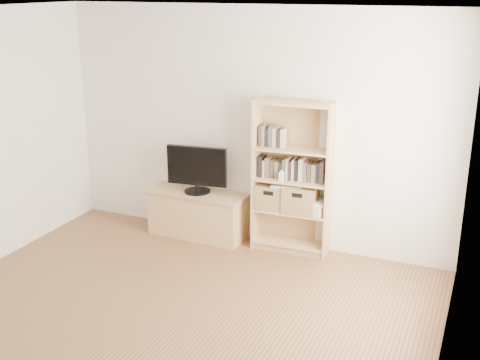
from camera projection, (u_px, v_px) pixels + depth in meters
The scene contains 14 objects.
floor at pixel (134, 352), 4.80m from camera, with size 4.50×5.00×0.01m, color brown.
back_wall at pixel (253, 127), 6.58m from camera, with size 4.50×0.02×2.60m, color white.
right_wall at pixel (445, 252), 3.55m from camera, with size 0.02×5.00×2.60m, color white.
ceiling at pixel (112, 16), 3.99m from camera, with size 4.50×5.00×0.01m, color white.
tv_stand at pixel (198, 215), 6.94m from camera, with size 1.11×0.42×0.51m, color tan.
bookshelf at pixel (292, 178), 6.40m from camera, with size 0.83×0.30×1.66m, color tan.
television at pixel (197, 169), 6.77m from camera, with size 0.69×0.05×0.55m, color black.
books_row_mid at pixel (293, 169), 6.39m from camera, with size 0.82×0.16×0.22m, color black.
books_row_upper at pixel (277, 137), 6.34m from camera, with size 0.38×0.14×0.20m, color black.
baby_monitor at pixel (281, 177), 6.34m from camera, with size 0.05×0.03×0.10m, color white.
basket_left at pixel (272, 196), 6.54m from camera, with size 0.33×0.27×0.27m, color #986D44.
basket_right at pixel (301, 199), 6.43m from camera, with size 0.35×0.29×0.29m, color #986D44.
laptop at pixel (287, 185), 6.43m from camera, with size 0.32×0.23×0.03m, color silver.
magazine_stack at pixel (317, 208), 6.40m from camera, with size 0.19×0.27×0.13m, color silver.
Camera 1 is at (2.42, -3.45, 2.81)m, focal length 45.00 mm.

